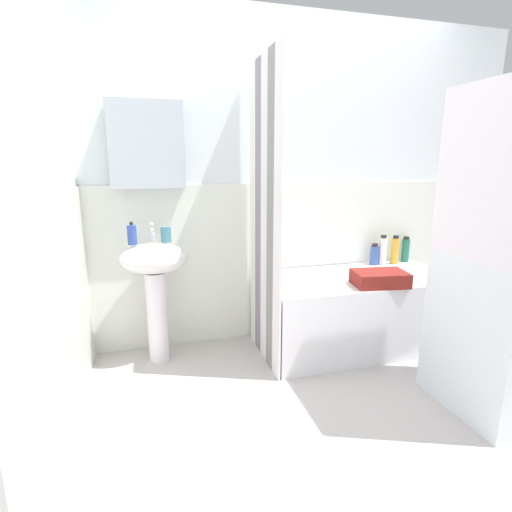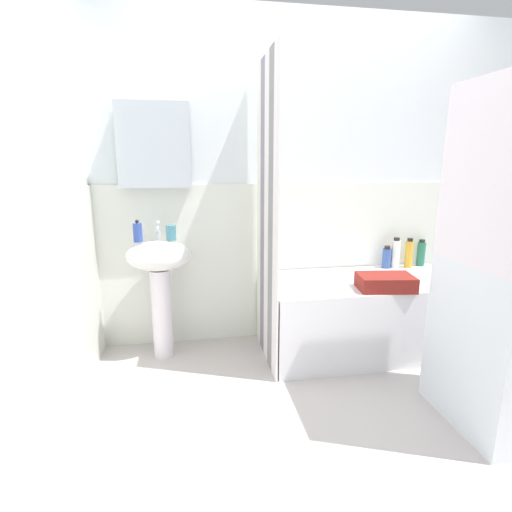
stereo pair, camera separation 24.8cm
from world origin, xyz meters
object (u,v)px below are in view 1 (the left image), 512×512
object	(u,v)px
bathtub	(356,311)
towel_folded	(380,278)
toothbrush_cup	(166,234)
sink	(155,276)
conditioner_bottle	(405,250)
shampoo_bottle	(374,255)
lotion_bottle	(395,250)
soap_dispenser	(132,234)
body_wash_bottle	(383,250)

from	to	relation	value
bathtub	towel_folded	world-z (taller)	towel_folded
toothbrush_cup	bathtub	distance (m)	1.49
sink	conditioner_bottle	xyz separation A→B (m)	(2.04, 0.14, 0.03)
shampoo_bottle	conditioner_bottle	bearing A→B (deg)	3.53
toothbrush_cup	lotion_bottle	bearing A→B (deg)	2.39
soap_dispenser	towel_folded	bearing A→B (deg)	-13.70
toothbrush_cup	shampoo_bottle	distance (m)	1.67
conditioner_bottle	bathtub	bearing A→B (deg)	-154.01
bathtub	sink	bearing A→B (deg)	173.85
body_wash_bottle	soap_dispenser	bearing A→B (deg)	-176.79
toothbrush_cup	conditioner_bottle	size ratio (longest dim) A/B	0.48
conditioner_bottle	towel_folded	size ratio (longest dim) A/B	0.61
sink	shampoo_bottle	distance (m)	1.74
bathtub	lotion_bottle	bearing A→B (deg)	28.62
soap_dispenser	sink	bearing A→B (deg)	-1.06
conditioner_bottle	lotion_bottle	distance (m)	0.13
bathtub	towel_folded	bearing A→B (deg)	-82.92
lotion_bottle	body_wash_bottle	size ratio (longest dim) A/B	0.97
lotion_bottle	towel_folded	bearing A→B (deg)	-132.46
sink	lotion_bottle	bearing A→B (deg)	3.19
toothbrush_cup	bathtub	xyz separation A→B (m)	(1.35, -0.19, -0.62)
sink	towel_folded	distance (m)	1.52
shampoo_bottle	sink	bearing A→B (deg)	-176.02
toothbrush_cup	shampoo_bottle	world-z (taller)	toothbrush_cup
conditioner_bottle	toothbrush_cup	bearing A→B (deg)	-176.80
soap_dispenser	shampoo_bottle	bearing A→B (deg)	3.64
towel_folded	body_wash_bottle	bearing A→B (deg)	55.71
conditioner_bottle	body_wash_bottle	distance (m)	0.24
lotion_bottle	towel_folded	world-z (taller)	lotion_bottle
soap_dispenser	body_wash_bottle	bearing A→B (deg)	3.21
soap_dispenser	toothbrush_cup	bearing A→B (deg)	7.38
lotion_bottle	conditioner_bottle	bearing A→B (deg)	14.78
sink	soap_dispenser	distance (m)	0.31
sink	bathtub	xyz separation A→B (m)	(1.44, -0.16, -0.34)
sink	toothbrush_cup	distance (m)	0.29
conditioner_bottle	body_wash_bottle	bearing A→B (deg)	-173.02
soap_dispenser	shampoo_bottle	world-z (taller)	soap_dispenser
sink	shampoo_bottle	bearing A→B (deg)	3.98
soap_dispenser	bathtub	distance (m)	1.69
bathtub	body_wash_bottle	world-z (taller)	body_wash_bottle
towel_folded	shampoo_bottle	bearing A→B (deg)	61.93
soap_dispenser	lotion_bottle	world-z (taller)	soap_dispenser
sink	body_wash_bottle	xyz separation A→B (m)	(1.81, 0.11, 0.04)
body_wash_bottle	shampoo_bottle	distance (m)	0.08
towel_folded	toothbrush_cup	bearing A→B (deg)	163.18
sink	bathtub	bearing A→B (deg)	-6.15
toothbrush_cup	body_wash_bottle	xyz separation A→B (m)	(1.72, 0.08, -0.23)
bathtub	conditioner_bottle	bearing A→B (deg)	25.99
toothbrush_cup	bathtub	bearing A→B (deg)	-7.82
sink	bathtub	distance (m)	1.49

